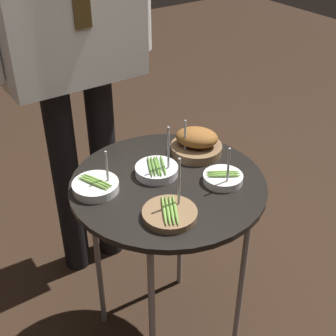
{
  "coord_description": "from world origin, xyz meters",
  "views": [
    {
      "loc": [
        -0.66,
        -0.96,
        1.51
      ],
      "look_at": [
        0.0,
        0.0,
        0.75
      ],
      "focal_mm": 50.0,
      "sensor_mm": 36.0,
      "label": 1
    }
  ],
  "objects": [
    {
      "name": "bowl_asparagus_front_right",
      "position": [
        -0.01,
        0.05,
        0.71
      ],
      "size": [
        0.13,
        0.13,
        0.17
      ],
      "color": "silver",
      "rests_on": "serving_cart"
    },
    {
      "name": "bowl_asparagus_back_right",
      "position": [
        0.14,
        -0.09,
        0.71
      ],
      "size": [
        0.12,
        0.12,
        0.14
      ],
      "color": "white",
      "rests_on": "serving_cart"
    },
    {
      "name": "serving_cart",
      "position": [
        0.0,
        0.0,
        0.64
      ],
      "size": [
        0.6,
        0.6,
        0.7
      ],
      "color": "black",
      "rests_on": "ground_plane"
    },
    {
      "name": "bowl_asparagus_back_left",
      "position": [
        -0.2,
        0.08,
        0.71
      ],
      "size": [
        0.14,
        0.14,
        0.13
      ],
      "color": "white",
      "rests_on": "serving_cart"
    },
    {
      "name": "ground_plane",
      "position": [
        0.0,
        0.0,
        0.0
      ],
      "size": [
        8.0,
        8.0,
        0.0
      ],
      "primitive_type": "plane",
      "color": "black"
    },
    {
      "name": "bowl_roast_mid_left",
      "position": [
        0.17,
        0.09,
        0.73
      ],
      "size": [
        0.17,
        0.18,
        0.14
      ],
      "color": "brown",
      "rests_on": "serving_cart"
    },
    {
      "name": "waiter_figure",
      "position": [
        -0.04,
        0.53,
        1.1
      ],
      "size": [
        0.64,
        0.24,
        1.74
      ],
      "color": "black",
      "rests_on": "ground_plane"
    },
    {
      "name": "bowl_asparagus_front_left",
      "position": [
        -0.09,
        -0.14,
        0.71
      ],
      "size": [
        0.15,
        0.15,
        0.17
      ],
      "color": "brown",
      "rests_on": "serving_cart"
    }
  ]
}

